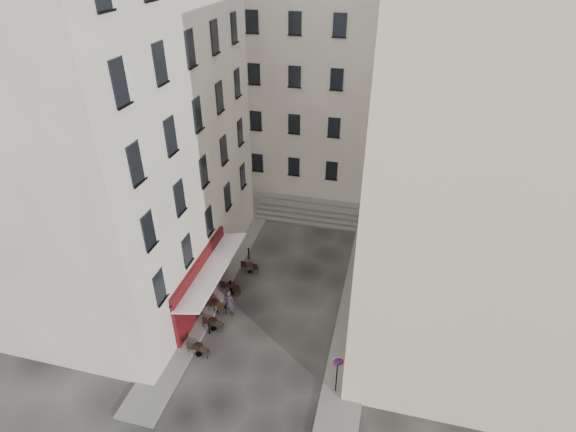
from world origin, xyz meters
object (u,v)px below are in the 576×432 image
(pedestrian, at_px, (229,303))
(bistro_table_b, at_px, (213,323))
(bistro_table_a, at_px, (198,349))
(no_parking_sign, at_px, (337,368))

(pedestrian, bearing_deg, bistro_table_b, 65.41)
(bistro_table_a, xyz_separation_m, bistro_table_b, (0.07, 1.89, 0.01))
(bistro_table_a, relative_size, pedestrian, 0.65)
(bistro_table_a, height_order, pedestrian, pedestrian)
(no_parking_sign, relative_size, pedestrian, 1.35)
(bistro_table_a, distance_m, bistro_table_b, 1.89)
(bistro_table_a, height_order, bistro_table_b, bistro_table_b)
(bistro_table_b, height_order, pedestrian, pedestrian)
(bistro_table_a, distance_m, pedestrian, 3.28)
(bistro_table_b, bearing_deg, no_parking_sign, -18.65)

